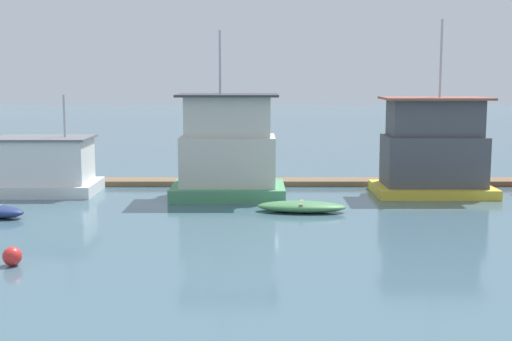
# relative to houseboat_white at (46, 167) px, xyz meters

# --- Properties ---
(ground_plane) EXTENTS (200.00, 200.00, 0.00)m
(ground_plane) POSITION_rel_houseboat_white_xyz_m (10.87, -0.51, -1.37)
(ground_plane) COLOR #426070
(dock_walkway) EXTENTS (51.00, 1.64, 0.30)m
(dock_walkway) POSITION_rel_houseboat_white_xyz_m (10.87, 2.87, -1.22)
(dock_walkway) COLOR brown
(dock_walkway) RESTS_ON ground_plane
(houseboat_white) EXTENTS (5.49, 3.84, 5.09)m
(houseboat_white) POSITION_rel_houseboat_white_xyz_m (0.00, 0.00, 0.00)
(houseboat_white) COLOR white
(houseboat_white) RESTS_ON ground_plane
(houseboat_green) EXTENTS (5.63, 4.12, 8.26)m
(houseboat_green) POSITION_rel_houseboat_white_xyz_m (9.58, -1.05, 0.92)
(houseboat_green) COLOR #4C9360
(houseboat_green) RESTS_ON ground_plane
(houseboat_yellow) EXTENTS (5.95, 3.88, 8.85)m
(houseboat_yellow) POSITION_rel_houseboat_white_xyz_m (20.05, -0.29, 0.87)
(houseboat_yellow) COLOR gold
(houseboat_yellow) RESTS_ON ground_plane
(dinghy_green) EXTENTS (4.10, 1.84, 0.49)m
(dinghy_green) POSITION_rel_houseboat_white_xyz_m (13.02, -5.01, -1.13)
(dinghy_green) COLOR #47844C
(dinghy_green) RESTS_ON ground_plane
(buoy_red) EXTENTS (0.62, 0.62, 0.62)m
(buoy_red) POSITION_rel_houseboat_white_xyz_m (3.07, -13.95, -1.06)
(buoy_red) COLOR red
(buoy_red) RESTS_ON ground_plane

